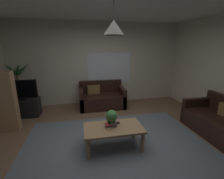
% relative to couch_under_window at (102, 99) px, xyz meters
% --- Properties ---
extents(floor, '(5.65, 5.03, 0.02)m').
position_rel_couch_under_window_xyz_m(floor, '(-0.02, -2.04, -0.29)').
color(floor, brown).
rests_on(floor, ground).
extents(rug, '(3.67, 2.77, 0.01)m').
position_rel_couch_under_window_xyz_m(rug, '(-0.02, -2.24, -0.27)').
color(rug, slate).
rests_on(rug, ground).
extents(wall_back, '(5.77, 0.06, 2.71)m').
position_rel_couch_under_window_xyz_m(wall_back, '(-0.02, 0.51, 1.08)').
color(wall_back, beige).
rests_on(wall_back, ground).
extents(window_pane, '(1.50, 0.01, 1.03)m').
position_rel_couch_under_window_xyz_m(window_pane, '(0.35, 0.48, 0.94)').
color(window_pane, white).
extents(couch_under_window, '(1.43, 0.83, 0.82)m').
position_rel_couch_under_window_xyz_m(couch_under_window, '(0.00, 0.00, 0.00)').
color(couch_under_window, black).
rests_on(couch_under_window, ground).
extents(couch_right_side, '(0.83, 1.45, 0.82)m').
position_rel_couch_under_window_xyz_m(couch_right_side, '(2.33, -2.20, -0.00)').
color(couch_right_side, black).
rests_on(couch_right_side, ground).
extents(coffee_table, '(1.11, 0.62, 0.44)m').
position_rel_couch_under_window_xyz_m(coffee_table, '(-0.09, -2.20, 0.10)').
color(coffee_table, '#A87F56').
rests_on(coffee_table, ground).
extents(book_on_table_0, '(0.16, 0.13, 0.02)m').
position_rel_couch_under_window_xyz_m(book_on_table_0, '(-0.17, -2.21, 0.18)').
color(book_on_table_0, beige).
rests_on(book_on_table_0, coffee_table).
extents(book_on_table_1, '(0.12, 0.09, 0.03)m').
position_rel_couch_under_window_xyz_m(book_on_table_1, '(-0.17, -2.21, 0.20)').
color(book_on_table_1, black).
rests_on(book_on_table_1, coffee_table).
extents(book_on_table_2, '(0.13, 0.11, 0.02)m').
position_rel_couch_under_window_xyz_m(book_on_table_2, '(-0.18, -2.20, 0.23)').
color(book_on_table_2, '#B22D2D').
rests_on(book_on_table_2, coffee_table).
extents(remote_on_table_0, '(0.17, 0.12, 0.02)m').
position_rel_couch_under_window_xyz_m(remote_on_table_0, '(-0.01, -2.10, 0.18)').
color(remote_on_table_0, black).
rests_on(remote_on_table_0, coffee_table).
extents(potted_plant_on_table, '(0.21, 0.24, 0.32)m').
position_rel_couch_under_window_xyz_m(potted_plant_on_table, '(-0.11, -2.15, 0.33)').
color(potted_plant_on_table, '#4C4C51').
rests_on(potted_plant_on_table, coffee_table).
extents(tv_stand, '(0.90, 0.44, 0.50)m').
position_rel_couch_under_window_xyz_m(tv_stand, '(-2.29, -0.27, -0.03)').
color(tv_stand, black).
rests_on(tv_stand, ground).
extents(tv, '(0.90, 0.16, 0.55)m').
position_rel_couch_under_window_xyz_m(tv, '(-2.29, -0.29, 0.51)').
color(tv, black).
rests_on(tv, tv_stand).
extents(potted_palm_corner, '(0.85, 0.81, 1.50)m').
position_rel_couch_under_window_xyz_m(potted_palm_corner, '(-2.48, 0.23, 0.45)').
color(potted_palm_corner, '#B77051').
rests_on(potted_palm_corner, ground).
extents(pendant_lamp, '(0.34, 0.34, 0.62)m').
position_rel_couch_under_window_xyz_m(pendant_lamp, '(-0.09, -2.20, 1.93)').
color(pendant_lamp, black).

